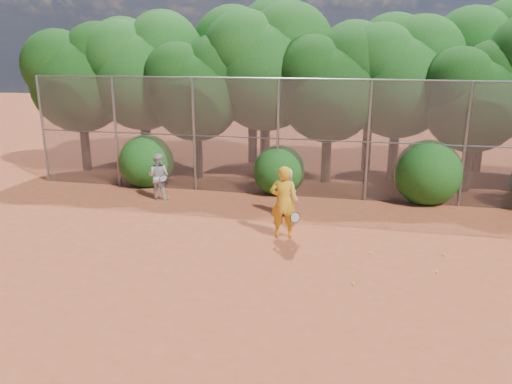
# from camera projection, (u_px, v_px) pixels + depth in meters

# --- Properties ---
(ground) EXTENTS (80.00, 80.00, 0.00)m
(ground) POSITION_uv_depth(u_px,v_px,m) (275.00, 269.00, 11.68)
(ground) COLOR #A54525
(ground) RESTS_ON ground
(fence_back) EXTENTS (20.05, 0.09, 4.03)m
(fence_back) POSITION_uv_depth(u_px,v_px,m) (304.00, 138.00, 16.76)
(fence_back) COLOR gray
(fence_back) RESTS_ON ground
(tree_0) EXTENTS (4.38, 3.81, 6.00)m
(tree_0) POSITION_uv_depth(u_px,v_px,m) (80.00, 75.00, 20.05)
(tree_0) COLOR black
(tree_0) RESTS_ON ground
(tree_1) EXTENTS (4.64, 4.03, 6.35)m
(tree_1) POSITION_uv_depth(u_px,v_px,m) (143.00, 69.00, 19.95)
(tree_1) COLOR black
(tree_1) RESTS_ON ground
(tree_2) EXTENTS (3.99, 3.47, 5.47)m
(tree_2) POSITION_uv_depth(u_px,v_px,m) (197.00, 86.00, 18.94)
(tree_2) COLOR black
(tree_2) RESTS_ON ground
(tree_3) EXTENTS (4.89, 4.26, 6.70)m
(tree_3) POSITION_uv_depth(u_px,v_px,m) (267.00, 63.00, 19.14)
(tree_3) COLOR black
(tree_3) RESTS_ON ground
(tree_4) EXTENTS (4.19, 3.64, 5.73)m
(tree_4) POSITION_uv_depth(u_px,v_px,m) (331.00, 82.00, 18.25)
(tree_4) COLOR black
(tree_4) RESTS_ON ground
(tree_5) EXTENTS (4.51, 3.92, 6.17)m
(tree_5) POSITION_uv_depth(u_px,v_px,m) (401.00, 74.00, 18.41)
(tree_5) COLOR black
(tree_5) RESTS_ON ground
(tree_6) EXTENTS (3.86, 3.36, 5.29)m
(tree_6) POSITION_uv_depth(u_px,v_px,m) (476.00, 93.00, 17.12)
(tree_6) COLOR black
(tree_6) RESTS_ON ground
(tree_9) EXTENTS (4.83, 4.20, 6.62)m
(tree_9) POSITION_uv_depth(u_px,v_px,m) (144.00, 62.00, 22.26)
(tree_9) COLOR black
(tree_9) RESTS_ON ground
(tree_10) EXTENTS (5.15, 4.48, 7.06)m
(tree_10) POSITION_uv_depth(u_px,v_px,m) (254.00, 56.00, 21.35)
(tree_10) COLOR black
(tree_10) RESTS_ON ground
(tree_11) EXTENTS (4.64, 4.03, 6.35)m
(tree_11) POSITION_uv_depth(u_px,v_px,m) (373.00, 69.00, 20.08)
(tree_11) COLOR black
(tree_11) RESTS_ON ground
(tree_12) EXTENTS (5.02, 4.37, 6.88)m
(tree_12) POSITION_uv_depth(u_px,v_px,m) (491.00, 60.00, 19.63)
(tree_12) COLOR black
(tree_12) RESTS_ON ground
(bush_0) EXTENTS (2.00, 2.00, 2.00)m
(bush_0) POSITION_uv_depth(u_px,v_px,m) (146.00, 159.00, 18.53)
(bush_0) COLOR #154D13
(bush_0) RESTS_ON ground
(bush_1) EXTENTS (1.80, 1.80, 1.80)m
(bush_1) POSITION_uv_depth(u_px,v_px,m) (279.00, 168.00, 17.54)
(bush_1) COLOR #154D13
(bush_1) RESTS_ON ground
(bush_2) EXTENTS (2.20, 2.20, 2.20)m
(bush_2) POSITION_uv_depth(u_px,v_px,m) (428.00, 170.00, 16.47)
(bush_2) COLOR #154D13
(bush_2) RESTS_ON ground
(player_yellow) EXTENTS (0.89, 0.60, 1.99)m
(player_yellow) POSITION_uv_depth(u_px,v_px,m) (284.00, 202.00, 13.37)
(player_yellow) COLOR gold
(player_yellow) RESTS_ON ground
(player_teen) EXTENTS (0.85, 0.70, 1.52)m
(player_teen) POSITION_uv_depth(u_px,v_px,m) (286.00, 191.00, 15.22)
(player_teen) COLOR silver
(player_teen) RESTS_ON ground
(player_white) EXTENTS (0.87, 0.76, 1.58)m
(player_white) POSITION_uv_depth(u_px,v_px,m) (158.00, 176.00, 16.89)
(player_white) COLOR silver
(player_white) RESTS_ON ground
(ball_0) EXTENTS (0.07, 0.07, 0.07)m
(ball_0) POSITION_uv_depth(u_px,v_px,m) (371.00, 253.00, 12.48)
(ball_0) COLOR #D1EA2A
(ball_0) RESTS_ON ground
(ball_1) EXTENTS (0.07, 0.07, 0.07)m
(ball_1) POSITION_uv_depth(u_px,v_px,m) (443.00, 255.00, 12.38)
(ball_1) COLOR #D1EA2A
(ball_1) RESTS_ON ground
(ball_2) EXTENTS (0.07, 0.07, 0.07)m
(ball_2) POSITION_uv_depth(u_px,v_px,m) (353.00, 284.00, 10.86)
(ball_2) COLOR #D1EA2A
(ball_2) RESTS_ON ground
(ball_3) EXTENTS (0.07, 0.07, 0.07)m
(ball_3) POSITION_uv_depth(u_px,v_px,m) (437.00, 272.00, 11.42)
(ball_3) COLOR #D1EA2A
(ball_3) RESTS_ON ground
(ball_4) EXTENTS (0.07, 0.07, 0.07)m
(ball_4) POSITION_uv_depth(u_px,v_px,m) (390.00, 217.00, 15.16)
(ball_4) COLOR #D1EA2A
(ball_4) RESTS_ON ground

